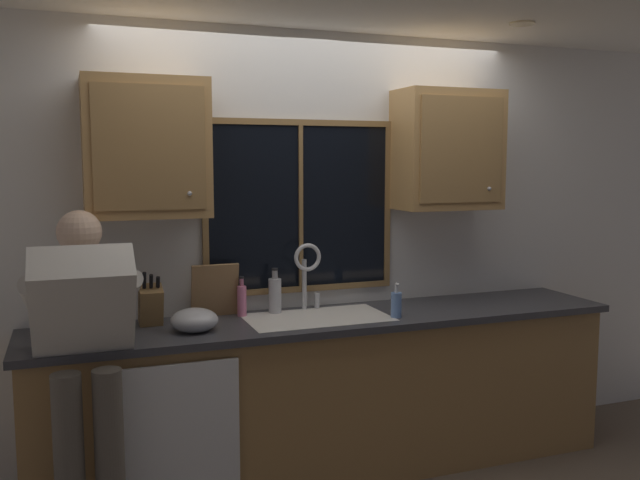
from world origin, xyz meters
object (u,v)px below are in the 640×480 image
knife_block (151,306)px  bottle_green_glass (242,300)px  person_standing (85,345)px  bottle_tall_clear (275,295)px  cutting_board (215,290)px  soap_dispenser (396,304)px  mixing_bowl (194,320)px

knife_block → bottle_green_glass: (0.51, 0.05, -0.02)m
person_standing → bottle_tall_clear: bearing=25.7°
cutting_board → soap_dispenser: (0.95, -0.37, -0.07)m
cutting_board → soap_dispenser: bearing=-21.3°
knife_block → bottle_green_glass: bearing=5.6°
bottle_green_glass → bottle_tall_clear: bearing=3.5°
knife_block → bottle_green_glass: knife_block is taller
soap_dispenser → cutting_board: bearing=158.7°
mixing_bowl → bottle_green_glass: (0.31, 0.24, 0.04)m
knife_block → bottle_tall_clear: (0.71, 0.06, -0.00)m
person_standing → cutting_board: size_ratio=5.09×
soap_dispenser → bottle_tall_clear: size_ratio=0.76×
bottle_green_glass → cutting_board: bearing=165.3°
knife_block → cutting_board: 0.38m
person_standing → cutting_board: person_standing is taller
knife_block → bottle_green_glass: 0.51m
person_standing → soap_dispenser: 1.67m
bottle_tall_clear → soap_dispenser: bearing=-29.6°
mixing_bowl → bottle_tall_clear: bearing=26.2°
cutting_board → bottle_tall_clear: cutting_board is taller
person_standing → knife_block: bearing=52.1°
person_standing → soap_dispenser: bearing=5.6°
soap_dispenser → bottle_green_glass: bottle_green_glass is taller
knife_block → cutting_board: same height
mixing_bowl → bottle_tall_clear: (0.51, 0.25, 0.05)m
knife_block → mixing_bowl: knife_block is taller
mixing_bowl → person_standing: bearing=-154.8°
mixing_bowl → soap_dispenser: 1.12m
cutting_board → soap_dispenser: 1.02m
cutting_board → bottle_tall_clear: (0.34, -0.03, -0.04)m
cutting_board → bottle_tall_clear: bearing=-4.4°
person_standing → knife_block: size_ratio=4.86×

